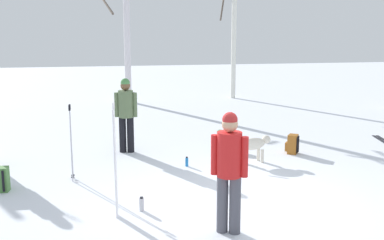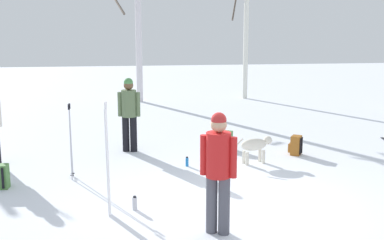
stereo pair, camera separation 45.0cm
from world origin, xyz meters
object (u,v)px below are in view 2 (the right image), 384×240
ski_poles_0 (71,139)px  water_bottle_0 (187,162)px  dog (256,145)px  backpack_2 (296,146)px  backpack_1 (226,141)px  water_bottle_1 (135,203)px  person_2 (218,165)px  backpack_0 (1,177)px  person_0 (129,110)px  birch_tree_3 (245,30)px  ski_pair_planted_0 (108,160)px  birch_tree_2 (138,19)px

ski_poles_0 → water_bottle_0: (2.28, 0.45, -0.67)m
dog → backpack_2: 1.23m
ski_poles_0 → backpack_1: 3.84m
backpack_2 → water_bottle_1: (-3.72, -2.81, -0.11)m
person_2 → backpack_0: size_ratio=3.90×
person_2 → backpack_1: (1.16, 4.56, -0.77)m
person_0 → dog: (2.61, -1.42, -0.59)m
birch_tree_3 → backpack_2: bearing=-97.3°
water_bottle_0 → ski_pair_planted_0: bearing=-122.2°
water_bottle_1 → person_2: bearing=-43.0°
water_bottle_0 → water_bottle_1: bearing=-117.0°
backpack_1 → water_bottle_1: (-2.28, -3.53, -0.11)m
dog → backpack_0: 5.03m
ski_pair_planted_0 → backpack_1: 4.62m
backpack_1 → water_bottle_0: bearing=-131.7°
person_0 → water_bottle_1: (-0.02, -3.69, -0.87)m
birch_tree_3 → birch_tree_2: bearing=-177.0°
backpack_1 → backpack_2: 1.61m
person_2 → water_bottle_0: 3.42m
water_bottle_1 → backpack_2: bearing=37.0°
person_0 → birch_tree_3: (4.83, 7.95, 1.79)m
ski_pair_planted_0 → backpack_0: size_ratio=4.01×
ski_pair_planted_0 → water_bottle_1: bearing=25.9°
backpack_0 → backpack_2: 6.21m
person_2 → water_bottle_1: size_ratio=7.51×
backpack_1 → ski_pair_planted_0: bearing=-125.7°
water_bottle_0 → birch_tree_2: birch_tree_2 is taller
person_0 → ski_poles_0: person_0 is taller
backpack_1 → dog: bearing=-74.4°
ski_pair_planted_0 → water_bottle_1: ski_pair_planted_0 is taller
person_0 → backpack_0: person_0 is taller
backpack_2 → birch_tree_2: birch_tree_2 is taller
backpack_0 → backpack_2: same height
dog → water_bottle_1: bearing=-139.1°
person_0 → ski_poles_0: bearing=-121.4°
ski_poles_0 → person_2: bearing=-51.9°
birch_tree_2 → birch_tree_3: birch_tree_2 is taller
person_0 → ski_poles_0: (-1.14, -1.87, -0.21)m
water_bottle_0 → water_bottle_1: water_bottle_1 is taller
person_0 → water_bottle_0: bearing=-51.3°
backpack_0 → birch_tree_2: bearing=73.8°
person_2 → person_0: bearing=103.1°
backpack_2 → backpack_1: bearing=153.6°
person_0 → backpack_0: (-2.34, -2.29, -0.77)m
birch_tree_2 → ski_pair_planted_0: bearing=-94.8°
water_bottle_0 → water_bottle_1: size_ratio=0.90×
backpack_1 → birch_tree_3: 8.89m
backpack_0 → water_bottle_0: bearing=13.9°
backpack_2 → birch_tree_3: bearing=82.7°
backpack_0 → water_bottle_1: backpack_0 is taller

